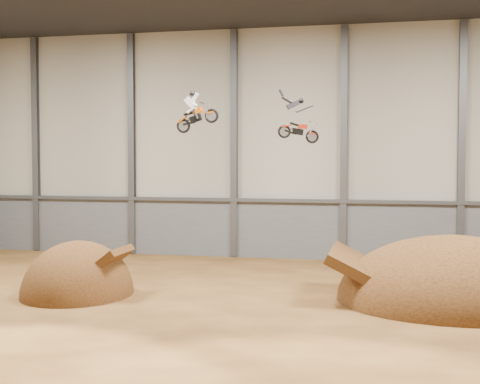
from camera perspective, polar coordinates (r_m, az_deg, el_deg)
name	(u,v)px	position (r m, az deg, el deg)	size (l,w,h in m)	color
floor	(233,315)	(26.56, -0.58, -10.45)	(40.00, 40.00, 0.00)	#4F3015
back_wall	(288,143)	(40.60, 4.16, 4.15)	(40.00, 0.10, 14.00)	#A8A495
lower_band_back	(288,230)	(40.73, 4.11, -3.25)	(39.80, 0.18, 3.50)	slate
steel_rail	(288,201)	(40.43, 4.09, -0.73)	(39.80, 0.35, 0.20)	#47494F
steel_column_0	(36,145)	(45.85, -17.02, 3.90)	(0.40, 0.36, 13.90)	#47494F
steel_column_1	(132,144)	(42.98, -9.23, 4.06)	(0.40, 0.36, 13.90)	#47494F
steel_column_2	(234,144)	(41.01, -0.51, 4.15)	(0.40, 0.36, 13.90)	#47494F
steel_column_3	(344,143)	(40.06, 8.85, 4.14)	(0.40, 0.36, 13.90)	#47494F
steel_column_4	(462,143)	(40.21, 18.40, 4.02)	(0.40, 0.36, 13.90)	#47494F
takeoff_ramp	(78,295)	(31.16, -13.66, -8.52)	(4.86, 5.61, 4.86)	#38200E
landing_ramp	(454,302)	(30.15, 17.79, -8.97)	(9.90, 8.76, 5.71)	#38200E
fmx_rider_a	(200,107)	(30.40, -3.47, 7.24)	(2.03, 0.77, 1.83)	#D05900
fmx_rider_b	(297,117)	(29.59, 4.90, 6.41)	(2.42, 0.69, 2.08)	#AD240F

